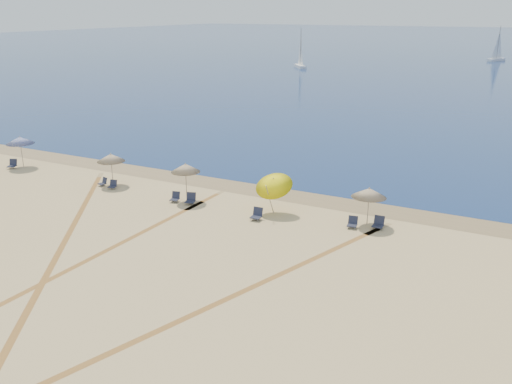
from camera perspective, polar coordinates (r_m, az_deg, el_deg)
ocean at (r=234.43m, az=24.07°, el=14.23°), size 500.00×500.00×0.00m
wet_sand at (r=37.77m, az=2.74°, el=-0.12°), size 500.00×500.00×0.00m
umbrella_0 at (r=47.56m, az=-23.68°, el=5.02°), size 2.19×2.19×2.54m
umbrella_1 at (r=40.41m, az=-15.09°, el=3.52°), size 2.00×2.00×2.38m
umbrella_2 at (r=35.99m, az=-7.46°, el=2.54°), size 1.94×1.94×2.60m
umbrella_3 at (r=33.52m, az=1.84°, el=0.97°), size 2.35×2.33×2.79m
umbrella_4 at (r=32.35m, az=11.87°, el=-0.07°), size 2.08×2.09×2.33m
chair_0 at (r=47.90m, az=-24.34°, el=2.69°), size 0.83×0.88×0.73m
chair_1 at (r=40.85m, az=-15.84°, el=1.01°), size 0.63×0.69×0.59m
chair_2 at (r=39.98m, az=-14.90°, el=0.73°), size 0.64×0.71×0.62m
chair_3 at (r=36.44m, az=-8.53°, el=-0.56°), size 0.66×0.73×0.65m
chair_4 at (r=35.86m, az=-6.92°, el=-0.75°), size 0.78×0.85×0.74m
chair_5 at (r=32.97m, az=0.10°, el=-2.38°), size 0.63×0.73×0.73m
chair_6 at (r=32.30m, az=10.17°, el=-3.21°), size 0.63×0.71×0.66m
chair_7 at (r=32.46m, az=12.82°, el=-3.23°), size 0.61×0.72×0.73m
sailboat_0 at (r=121.76m, az=4.74°, el=14.14°), size 4.49×5.34×8.34m
sailboat_1 at (r=149.83m, az=24.16°, el=13.49°), size 3.98×5.61×8.38m
tire_tracks at (r=27.38m, az=-15.90°, el=-8.51°), size 47.67×40.08×0.00m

